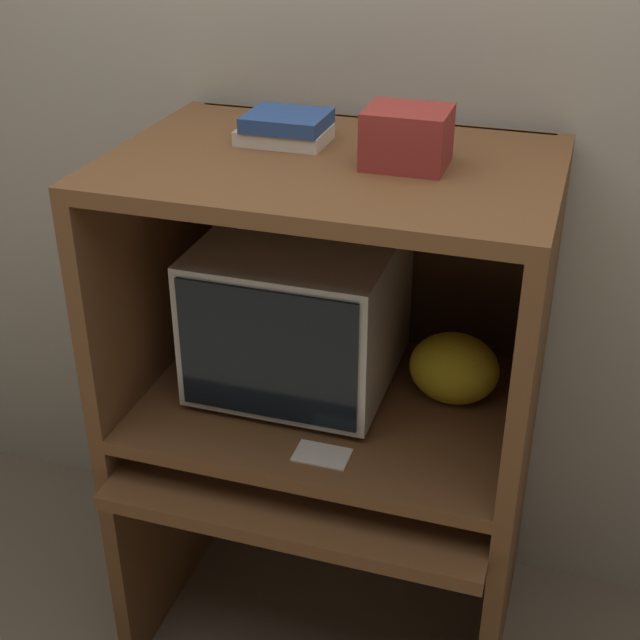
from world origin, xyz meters
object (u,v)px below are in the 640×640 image
object	(u,v)px
crt_monitor	(300,311)
mouse	(379,478)
keyboard	(260,459)
storage_box	(407,137)
snack_bag	(454,368)
book_stack	(286,128)

from	to	relation	value
crt_monitor	mouse	xyz separation A→B (m)	(0.26, -0.21, -0.29)
keyboard	storage_box	size ratio (longest dim) A/B	2.72
snack_bag	storage_box	size ratio (longest dim) A/B	1.26
snack_bag	crt_monitor	bearing A→B (deg)	-176.33
crt_monitor	book_stack	distance (m)	0.44
keyboard	book_stack	world-z (taller)	book_stack
mouse	snack_bag	bearing A→B (deg)	62.97
crt_monitor	storage_box	bearing A→B (deg)	-10.46
crt_monitor	keyboard	world-z (taller)	crt_monitor
mouse	book_stack	bearing A→B (deg)	141.41
crt_monitor	snack_bag	bearing A→B (deg)	3.67
mouse	book_stack	distance (m)	0.82
snack_bag	storage_box	xyz separation A→B (m)	(-0.13, -0.07, 0.58)
book_stack	storage_box	world-z (taller)	storage_box
snack_bag	book_stack	distance (m)	0.69
snack_bag	book_stack	size ratio (longest dim) A/B	1.10
snack_bag	book_stack	world-z (taller)	book_stack
mouse	keyboard	bearing A→B (deg)	-177.60
mouse	snack_bag	xyz separation A→B (m)	(0.12, 0.23, 0.18)
crt_monitor	mouse	size ratio (longest dim) A/B	6.59
keyboard	storage_box	distance (m)	0.83
keyboard	mouse	xyz separation A→B (m)	(0.29, 0.01, 0.00)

